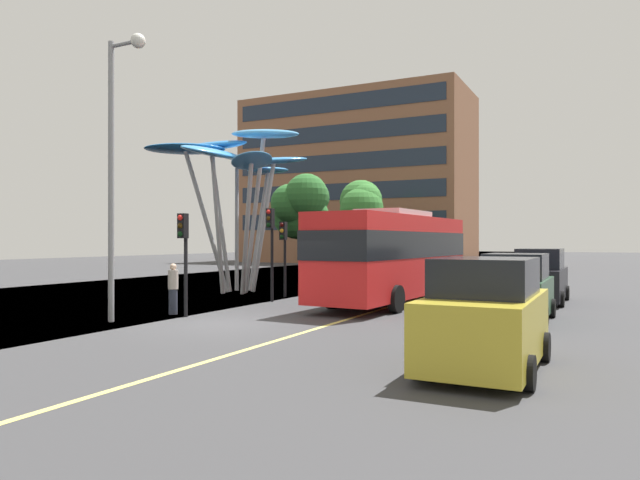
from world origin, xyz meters
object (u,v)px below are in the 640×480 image
red_bus (394,253)px  traffic_light_kerb_far (271,234)px  car_parked_far (540,277)px  street_lamp (118,145)px  leaf_sculpture (234,162)px  traffic_light_island_mid (284,242)px  traffic_light_kerb_near (184,242)px  car_parked_mid (516,289)px  car_parked_near (486,317)px  traffic_light_opposite (373,236)px  pedestrian (173,289)px

red_bus → traffic_light_kerb_far: size_ratio=2.78×
car_parked_far → street_lamp: (-10.83, -11.74, 4.37)m
leaf_sculpture → car_parked_far: leaf_sculpture is taller
street_lamp → traffic_light_island_mid: bearing=86.1°
leaf_sculpture → street_lamp: (2.81, -10.06, -0.87)m
traffic_light_kerb_near → car_parked_mid: traffic_light_kerb_near is taller
leaf_sculpture → traffic_light_kerb_near: size_ratio=2.37×
red_bus → car_parked_near: (5.48, -10.34, -0.99)m
traffic_light_kerb_near → car_parked_mid: size_ratio=0.85×
traffic_light_opposite → traffic_light_kerb_near: bearing=-89.3°
traffic_light_kerb_far → traffic_light_island_mid: bearing=104.7°
traffic_light_kerb_near → street_lamp: bearing=-120.0°
leaf_sculpture → car_parked_near: bearing=-39.6°
car_parked_near → street_lamp: bearing=172.3°
car_parked_far → car_parked_near: bearing=-88.4°
traffic_light_kerb_near → red_bus: bearing=56.3°
red_bus → pedestrian: bearing=-129.8°
leaf_sculpture → car_parked_far: size_ratio=1.73×
leaf_sculpture → street_lamp: size_ratio=0.92×
traffic_light_kerb_far → traffic_light_kerb_near: bearing=-90.7°
street_lamp → pedestrian: bearing=84.4°
car_parked_far → traffic_light_kerb_near: bearing=-134.6°
car_parked_far → street_lamp: 16.56m
car_parked_mid → car_parked_far: bearing=89.0°
traffic_light_kerb_near → street_lamp: (-1.04, -1.80, 2.94)m
leaf_sculpture → red_bus: bearing=-8.2°
red_bus → traffic_light_kerb_far: traffic_light_kerb_far is taller
traffic_light_island_mid → traffic_light_kerb_far: bearing=-75.3°
car_parked_near → car_parked_far: size_ratio=0.91×
pedestrian → traffic_light_kerb_far: bearing=79.6°
red_bus → traffic_light_island_mid: 5.13m
traffic_light_kerb_near → traffic_light_kerb_far: size_ratio=0.89×
traffic_light_kerb_near → traffic_light_opposite: (-0.20, 17.14, 0.31)m
traffic_light_kerb_far → pedestrian: size_ratio=2.21×
traffic_light_kerb_far → car_parked_far: size_ratio=0.82×
leaf_sculpture → traffic_light_kerb_near: leaf_sculpture is taller
red_bus → car_parked_far: bearing=29.7°
red_bus → car_parked_far: (5.11, 2.92, -1.00)m
red_bus → traffic_light_kerb_far: 5.01m
street_lamp → pedestrian: 5.05m
red_bus → traffic_light_opposite: traffic_light_opposite is taller
traffic_light_kerb_far → car_parked_far: 10.94m
traffic_light_island_mid → pedestrian: traffic_light_island_mid is taller
traffic_light_kerb_far → traffic_light_island_mid: (-0.50, 1.88, -0.33)m
car_parked_mid → traffic_light_kerb_far: bearing=173.1°
traffic_light_kerb_near → pedestrian: traffic_light_kerb_near is taller
pedestrian → traffic_light_opposite: bearing=87.9°
traffic_light_island_mid → street_lamp: size_ratio=0.38×
car_parked_mid → street_lamp: 12.99m
traffic_light_opposite → leaf_sculpture: bearing=-112.3°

